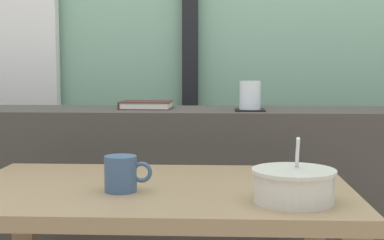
{
  "coord_description": "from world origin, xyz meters",
  "views": [
    {
      "loc": [
        0.08,
        -1.43,
        1.0
      ],
      "look_at": [
        -0.0,
        0.3,
        0.82
      ],
      "focal_mm": 53.01,
      "sensor_mm": 36.0,
      "label": 1
    }
  ],
  "objects_px": {
    "juice_glass": "(250,97)",
    "ceramic_mug": "(122,174)",
    "coaster_square": "(250,110)",
    "closed_book": "(146,105)",
    "breakfast_table": "(158,238)",
    "soup_bowl": "(294,186)"
  },
  "relations": [
    {
      "from": "ceramic_mug",
      "to": "breakfast_table",
      "type": "bearing_deg",
      "value": 40.11
    },
    {
      "from": "ceramic_mug",
      "to": "coaster_square",
      "type": "bearing_deg",
      "value": 61.54
    },
    {
      "from": "breakfast_table",
      "to": "coaster_square",
      "type": "bearing_deg",
      "value": 65.11
    },
    {
      "from": "breakfast_table",
      "to": "closed_book",
      "type": "xyz_separation_m",
      "value": [
        -0.11,
        0.62,
        0.29
      ]
    },
    {
      "from": "closed_book",
      "to": "soup_bowl",
      "type": "xyz_separation_m",
      "value": [
        0.42,
        -0.77,
        -0.12
      ]
    },
    {
      "from": "closed_book",
      "to": "soup_bowl",
      "type": "relative_size",
      "value": 0.99
    },
    {
      "from": "juice_glass",
      "to": "ceramic_mug",
      "type": "distance_m",
      "value": 0.71
    },
    {
      "from": "breakfast_table",
      "to": "ceramic_mug",
      "type": "height_order",
      "value": "ceramic_mug"
    },
    {
      "from": "breakfast_table",
      "to": "closed_book",
      "type": "height_order",
      "value": "closed_book"
    },
    {
      "from": "soup_bowl",
      "to": "ceramic_mug",
      "type": "relative_size",
      "value": 1.62
    },
    {
      "from": "breakfast_table",
      "to": "coaster_square",
      "type": "xyz_separation_m",
      "value": [
        0.25,
        0.55,
        0.28
      ]
    },
    {
      "from": "breakfast_table",
      "to": "soup_bowl",
      "type": "distance_m",
      "value": 0.39
    },
    {
      "from": "juice_glass",
      "to": "soup_bowl",
      "type": "distance_m",
      "value": 0.72
    },
    {
      "from": "breakfast_table",
      "to": "juice_glass",
      "type": "xyz_separation_m",
      "value": [
        0.25,
        0.55,
        0.32
      ]
    },
    {
      "from": "coaster_square",
      "to": "closed_book",
      "type": "height_order",
      "value": "closed_book"
    },
    {
      "from": "soup_bowl",
      "to": "coaster_square",
      "type": "bearing_deg",
      "value": 94.88
    },
    {
      "from": "breakfast_table",
      "to": "coaster_square",
      "type": "height_order",
      "value": "coaster_square"
    },
    {
      "from": "juice_glass",
      "to": "closed_book",
      "type": "xyz_separation_m",
      "value": [
        -0.36,
        0.08,
        -0.03
      ]
    },
    {
      "from": "coaster_square",
      "to": "closed_book",
      "type": "bearing_deg",
      "value": 168.27
    },
    {
      "from": "juice_glass",
      "to": "ceramic_mug",
      "type": "height_order",
      "value": "juice_glass"
    },
    {
      "from": "coaster_square",
      "to": "closed_book",
      "type": "xyz_separation_m",
      "value": [
        -0.36,
        0.08,
        0.01
      ]
    },
    {
      "from": "breakfast_table",
      "to": "closed_book",
      "type": "bearing_deg",
      "value": 100.04
    }
  ]
}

